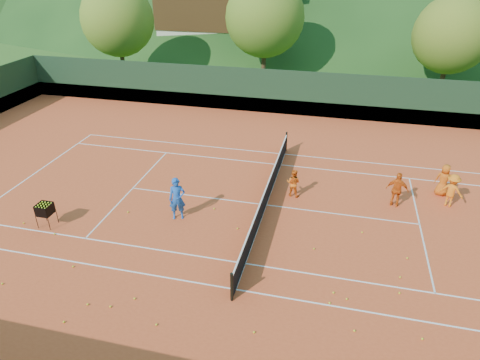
% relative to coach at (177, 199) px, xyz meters
% --- Properties ---
extents(ground, '(400.00, 400.00, 0.00)m').
position_rel_coach_xyz_m(ground, '(3.39, 1.87, -0.95)').
color(ground, '#2B5119').
rests_on(ground, ground).
extents(clay_court, '(40.00, 24.00, 0.02)m').
position_rel_coach_xyz_m(clay_court, '(3.39, 1.87, -0.94)').
color(clay_court, '#CB4720').
rests_on(clay_court, ground).
extents(coach, '(0.79, 0.65, 1.85)m').
position_rel_coach_xyz_m(coach, '(0.00, 0.00, 0.00)').
color(coach, '#1B53B1').
rests_on(coach, clay_court).
extents(student_a, '(0.72, 0.61, 1.31)m').
position_rel_coach_xyz_m(student_a, '(4.41, 2.98, -0.27)').
color(student_a, orange).
rests_on(student_a, clay_court).
extents(student_b, '(1.00, 0.57, 1.61)m').
position_rel_coach_xyz_m(student_b, '(8.87, 3.15, -0.12)').
color(student_b, '#DA5913').
rests_on(student_b, clay_court).
extents(student_c, '(0.81, 0.60, 1.51)m').
position_rel_coach_xyz_m(student_c, '(11.00, 4.67, -0.17)').
color(student_c, '#CE5A12').
rests_on(student_c, clay_court).
extents(student_d, '(1.13, 0.91, 1.52)m').
position_rel_coach_xyz_m(student_d, '(11.17, 3.72, -0.17)').
color(student_d, orange).
rests_on(student_d, clay_court).
extents(tennis_ball_0, '(0.07, 0.07, 0.07)m').
position_rel_coach_xyz_m(tennis_ball_0, '(3.18, -2.85, -0.89)').
color(tennis_ball_0, '#CDD623').
rests_on(tennis_ball_0, clay_court).
extents(tennis_ball_1, '(0.07, 0.07, 0.07)m').
position_rel_coach_xyz_m(tennis_ball_1, '(7.49, 0.68, -0.89)').
color(tennis_ball_1, '#CDD623').
rests_on(tennis_ball_1, clay_court).
extents(tennis_ball_2, '(0.07, 0.07, 0.07)m').
position_rel_coach_xyz_m(tennis_ball_2, '(9.07, -0.59, -0.89)').
color(tennis_ball_2, '#CDD623').
rests_on(tennis_ball_2, clay_court).
extents(tennis_ball_4, '(0.07, 0.07, 0.07)m').
position_rel_coach_xyz_m(tennis_ball_4, '(2.61, -0.23, -0.89)').
color(tennis_ball_4, '#CDD623').
rests_on(tennis_ball_4, clay_court).
extents(tennis_ball_5, '(0.07, 0.07, 0.07)m').
position_rel_coach_xyz_m(tennis_ball_5, '(-0.25, -5.33, -0.89)').
color(tennis_ball_5, '#CDD623').
rests_on(tennis_ball_5, clay_court).
extents(tennis_ball_6, '(0.07, 0.07, 0.07)m').
position_rel_coach_xyz_m(tennis_ball_6, '(-4.30, -5.24, -0.89)').
color(tennis_ball_6, '#CDD623').
rests_on(tennis_ball_6, clay_court).
extents(tennis_ball_7, '(0.07, 0.07, 0.07)m').
position_rel_coach_xyz_m(tennis_ball_7, '(-4.33, -2.31, -0.89)').
color(tennis_ball_7, '#CDD623').
rests_on(tennis_ball_7, clay_court).
extents(tennis_ball_8, '(0.07, 0.07, 0.07)m').
position_rel_coach_xyz_m(tennis_ball_8, '(0.33, -4.83, -0.89)').
color(tennis_ball_8, '#CDD623').
rests_on(tennis_ball_8, clay_court).
extents(tennis_ball_9, '(0.07, 0.07, 0.07)m').
position_rel_coach_xyz_m(tennis_ball_9, '(6.97, -3.24, -0.89)').
color(tennis_ball_9, '#CDD623').
rests_on(tennis_ball_9, clay_court).
extents(tennis_ball_10, '(0.07, 0.07, 0.07)m').
position_rel_coach_xyz_m(tennis_ball_10, '(8.73, -1.74, -0.89)').
color(tennis_ball_10, '#CDD623').
rests_on(tennis_ball_10, clay_court).
extents(tennis_ball_11, '(0.07, 0.07, 0.07)m').
position_rel_coach_xyz_m(tennis_ball_11, '(-1.30, -6.23, -0.89)').
color(tennis_ball_11, '#CDD623').
rests_on(tennis_ball_11, clay_court).
extents(tennis_ball_12, '(0.07, 0.07, 0.07)m').
position_rel_coach_xyz_m(tennis_ball_12, '(-2.49, -3.89, -0.89)').
color(tennis_ball_12, '#CDD623').
rests_on(tennis_ball_12, clay_court).
extents(tennis_ball_13, '(0.07, 0.07, 0.07)m').
position_rel_coach_xyz_m(tennis_ball_13, '(4.36, -5.27, -0.89)').
color(tennis_ball_13, '#CDD623').
rests_on(tennis_ball_13, clay_court).
extents(tennis_ball_14, '(0.07, 0.07, 0.07)m').
position_rel_coach_xyz_m(tennis_ball_14, '(1.26, 0.98, -0.89)').
color(tennis_ball_14, '#CDD623').
rests_on(tennis_ball_14, clay_court).
extents(tennis_ball_15, '(0.07, 0.07, 0.07)m').
position_rel_coach_xyz_m(tennis_ball_15, '(-1.00, -5.41, -0.89)').
color(tennis_ball_15, '#CDD623').
rests_on(tennis_ball_15, clay_court).
extents(tennis_ball_16, '(0.07, 0.07, 0.07)m').
position_rel_coach_xyz_m(tennis_ball_16, '(-6.03, -1.94, -0.89)').
color(tennis_ball_16, '#CDD623').
rests_on(tennis_ball_16, clay_court).
extents(tennis_ball_17, '(0.07, 0.07, 0.07)m').
position_rel_coach_xyz_m(tennis_ball_17, '(9.13, -4.35, -0.89)').
color(tennis_ball_17, '#CDD623').
rests_on(tennis_ball_17, clay_court).
extents(tennis_ball_18, '(0.07, 0.07, 0.07)m').
position_rel_coach_xyz_m(tennis_ball_18, '(-2.25, -0.15, -0.89)').
color(tennis_ball_18, '#CDD623').
rests_on(tennis_ball_18, clay_court).
extents(tennis_ball_19, '(0.07, 0.07, 0.07)m').
position_rel_coach_xyz_m(tennis_ball_19, '(6.45, -3.54, -0.89)').
color(tennis_ball_19, '#CDD623').
rests_on(tennis_ball_19, clay_court).
extents(tennis_ball_20, '(0.07, 0.07, 0.07)m').
position_rel_coach_xyz_m(tennis_ball_20, '(5.72, -0.84, -0.89)').
color(tennis_ball_20, '#CDD623').
rests_on(tennis_ball_20, clay_court).
extents(tennis_ball_21, '(0.07, 0.07, 0.07)m').
position_rel_coach_xyz_m(tennis_ball_21, '(7.22, -4.51, -0.89)').
color(tennis_ball_21, '#CDD623').
rests_on(tennis_ball_21, clay_court).
extents(tennis_ball_22, '(0.07, 0.07, 0.07)m').
position_rel_coach_xyz_m(tennis_ball_22, '(8.64, -2.55, -0.89)').
color(tennis_ball_22, '#CDD623').
rests_on(tennis_ball_22, clay_court).
extents(tennis_ball_23, '(0.07, 0.07, 0.07)m').
position_rel_coach_xyz_m(tennis_ball_23, '(1.45, -5.67, -0.89)').
color(tennis_ball_23, '#CDD623').
rests_on(tennis_ball_23, clay_court).
extents(tennis_ball_25, '(0.07, 0.07, 0.07)m').
position_rel_coach_xyz_m(tennis_ball_25, '(6.55, -3.04, -0.89)').
color(tennis_ball_25, '#CDD623').
rests_on(tennis_ball_25, clay_court).
extents(court_lines, '(23.83, 11.03, 0.00)m').
position_rel_coach_xyz_m(court_lines, '(3.39, 1.87, -0.92)').
color(court_lines, white).
rests_on(court_lines, clay_court).
extents(tennis_net, '(0.10, 12.07, 1.10)m').
position_rel_coach_xyz_m(tennis_net, '(3.39, 1.87, -0.43)').
color(tennis_net, black).
rests_on(tennis_net, clay_court).
extents(perimeter_fence, '(40.40, 24.24, 3.00)m').
position_rel_coach_xyz_m(perimeter_fence, '(3.39, 1.87, 0.32)').
color(perimeter_fence, black).
rests_on(perimeter_fence, clay_court).
extents(ball_hopper, '(0.57, 0.57, 1.00)m').
position_rel_coach_xyz_m(ball_hopper, '(-4.97, -1.78, -0.18)').
color(ball_hopper, black).
rests_on(ball_hopper, clay_court).
extents(chalet_mid, '(12.65, 8.82, 11.45)m').
position_rel_coach_xyz_m(chalet_mid, '(9.39, 35.87, 4.04)').
color(chalet_mid, beige).
rests_on(chalet_mid, ground).
extents(tree_a, '(6.00, 6.00, 7.88)m').
position_rel_coach_xyz_m(tree_a, '(-12.61, 19.87, 3.92)').
color(tree_a, '#3E2719').
rests_on(tree_a, ground).
extents(tree_b, '(6.40, 6.40, 8.40)m').
position_rel_coach_xyz_m(tree_b, '(-0.61, 21.87, 4.25)').
color(tree_b, '#422B1A').
rests_on(tree_b, ground).
extents(tree_c, '(5.60, 5.60, 7.35)m').
position_rel_coach_xyz_m(tree_c, '(13.39, 20.87, 3.60)').
color(tree_c, '#402919').
rests_on(tree_c, ground).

